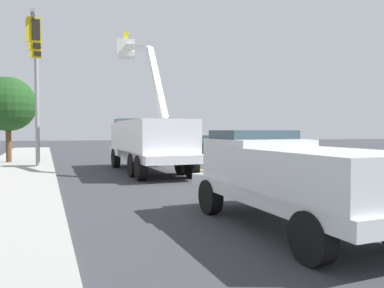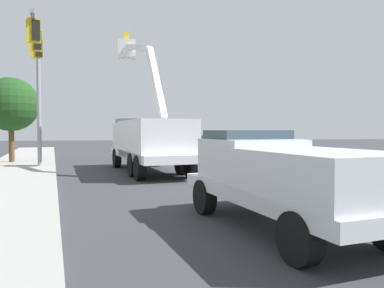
% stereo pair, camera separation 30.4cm
% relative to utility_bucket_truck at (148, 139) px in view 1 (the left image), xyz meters
% --- Properties ---
extents(ground, '(120.00, 120.00, 0.00)m').
position_rel_utility_bucket_truck_xyz_m(ground, '(-2.37, -3.32, -1.62)').
color(ground, '#38383D').
extents(sidewalk_far_side, '(59.54, 15.28, 0.12)m').
position_rel_utility_bucket_truck_xyz_m(sidewalk_far_side, '(-4.11, 5.39, -1.56)').
color(sidewalk_far_side, '#9E9E99').
rests_on(sidewalk_far_side, ground).
extents(lane_centre_stripe, '(49.06, 9.95, 0.01)m').
position_rel_utility_bucket_truck_xyz_m(lane_centre_stripe, '(-2.37, -3.32, -1.62)').
color(lane_centre_stripe, yellow).
rests_on(lane_centre_stripe, ground).
extents(utility_bucket_truck, '(8.53, 4.06, 7.27)m').
position_rel_utility_bucket_truck_xyz_m(utility_bucket_truck, '(0.00, 0.00, 0.00)').
color(utility_bucket_truck, white).
rests_on(utility_bucket_truck, ground).
extents(service_pickup_truck, '(5.90, 3.16, 2.06)m').
position_rel_utility_bucket_truck_xyz_m(service_pickup_truck, '(-11.05, -2.22, -0.50)').
color(service_pickup_truck, silver).
rests_on(service_pickup_truck, ground).
extents(passing_minivan, '(5.08, 2.80, 1.69)m').
position_rel_utility_bucket_truck_xyz_m(passing_minivan, '(8.36, -3.84, -0.65)').
color(passing_minivan, black).
rests_on(passing_minivan, ground).
extents(traffic_cone_mid_front, '(0.40, 0.40, 0.72)m').
position_rel_utility_bucket_truck_xyz_m(traffic_cone_mid_front, '(4.66, -1.04, -1.27)').
color(traffic_cone_mid_front, black).
rests_on(traffic_cone_mid_front, ground).
extents(traffic_signal_mast, '(6.11, 1.42, 7.70)m').
position_rel_utility_bucket_truck_xyz_m(traffic_signal_mast, '(1.04, 5.38, 3.66)').
color(traffic_signal_mast, gray).
rests_on(traffic_signal_mast, ground).
extents(street_tree_right, '(3.29, 3.29, 5.29)m').
position_rel_utility_bucket_truck_xyz_m(street_tree_right, '(5.70, 8.04, 2.00)').
color(street_tree_right, brown).
rests_on(street_tree_right, ground).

